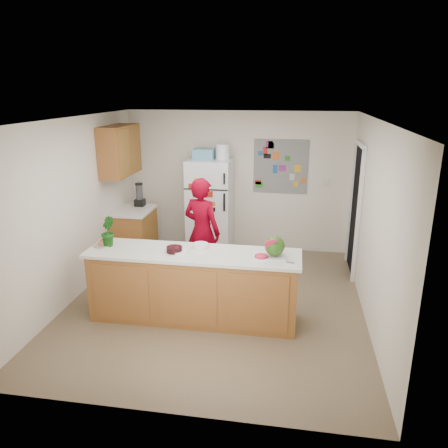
% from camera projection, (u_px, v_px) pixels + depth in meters
% --- Properties ---
extents(floor, '(4.00, 4.50, 0.02)m').
position_uv_depth(floor, '(216.00, 302.00, 6.14)').
color(floor, brown).
rests_on(floor, ground).
extents(wall_back, '(4.00, 0.02, 2.50)m').
position_uv_depth(wall_back, '(238.00, 182.00, 7.89)').
color(wall_back, beige).
rests_on(wall_back, ground).
extents(wall_left, '(0.02, 4.50, 2.50)m').
position_uv_depth(wall_left, '(74.00, 210.00, 6.08)').
color(wall_left, beige).
rests_on(wall_left, ground).
extents(wall_right, '(0.02, 4.50, 2.50)m').
position_uv_depth(wall_right, '(374.00, 224.00, 5.45)').
color(wall_right, beige).
rests_on(wall_right, ground).
extents(ceiling, '(4.00, 4.50, 0.02)m').
position_uv_depth(ceiling, '(215.00, 118.00, 5.39)').
color(ceiling, white).
rests_on(ceiling, wall_back).
extents(doorway, '(0.03, 0.85, 2.04)m').
position_uv_depth(doorway, '(356.00, 210.00, 6.89)').
color(doorway, black).
rests_on(doorway, ground).
extents(peninsula_base, '(2.60, 0.62, 0.88)m').
position_uv_depth(peninsula_base, '(194.00, 287.00, 5.56)').
color(peninsula_base, brown).
rests_on(peninsula_base, floor).
extents(peninsula_top, '(2.68, 0.70, 0.04)m').
position_uv_depth(peninsula_top, '(193.00, 254.00, 5.43)').
color(peninsula_top, silver).
rests_on(peninsula_top, peninsula_base).
extents(side_counter_base, '(0.60, 0.80, 0.86)m').
position_uv_depth(side_counter_base, '(134.00, 236.00, 7.54)').
color(side_counter_base, brown).
rests_on(side_counter_base, floor).
extents(side_counter_top, '(0.64, 0.84, 0.04)m').
position_uv_depth(side_counter_top, '(132.00, 210.00, 7.41)').
color(side_counter_top, silver).
rests_on(side_counter_top, side_counter_base).
extents(upper_cabinets, '(0.35, 1.00, 0.80)m').
position_uv_depth(upper_cabinets, '(120.00, 150.00, 7.08)').
color(upper_cabinets, brown).
rests_on(upper_cabinets, wall_left).
extents(refrigerator, '(0.75, 0.70, 1.70)m').
position_uv_depth(refrigerator, '(210.00, 207.00, 7.72)').
color(refrigerator, silver).
rests_on(refrigerator, floor).
extents(fridge_top_bin, '(0.35, 0.28, 0.18)m').
position_uv_depth(fridge_top_bin, '(204.00, 154.00, 7.46)').
color(fridge_top_bin, '#5999B2').
rests_on(fridge_top_bin, refrigerator).
extents(photo_collage, '(0.95, 0.01, 0.95)m').
position_uv_depth(photo_collage, '(281.00, 166.00, 7.66)').
color(photo_collage, slate).
rests_on(photo_collage, wall_back).
extents(person, '(0.70, 0.58, 1.64)m').
position_uv_depth(person, '(202.00, 232.00, 6.51)').
color(person, maroon).
rests_on(person, floor).
extents(blender_appliance, '(0.12, 0.12, 0.38)m').
position_uv_depth(blender_appliance, '(139.00, 195.00, 7.56)').
color(blender_appliance, black).
rests_on(blender_appliance, side_counter_top).
extents(cutting_board, '(0.40, 0.32, 0.01)m').
position_uv_depth(cutting_board, '(269.00, 256.00, 5.27)').
color(cutting_board, silver).
rests_on(cutting_board, peninsula_top).
extents(watermelon, '(0.24, 0.24, 0.24)m').
position_uv_depth(watermelon, '(275.00, 246.00, 5.24)').
color(watermelon, '#255214').
rests_on(watermelon, cutting_board).
extents(watermelon_slice, '(0.16, 0.16, 0.02)m').
position_uv_depth(watermelon_slice, '(261.00, 256.00, 5.23)').
color(watermelon_slice, '#E83A54').
rests_on(watermelon_slice, cutting_board).
extents(cherry_bowl, '(0.22, 0.22, 0.07)m').
position_uv_depth(cherry_bowl, '(174.00, 249.00, 5.41)').
color(cherry_bowl, black).
rests_on(cherry_bowl, peninsula_top).
extents(white_bowl, '(0.23, 0.23, 0.06)m').
position_uv_depth(white_bowl, '(200.00, 246.00, 5.55)').
color(white_bowl, silver).
rests_on(white_bowl, peninsula_top).
extents(cobalt_bowl, '(0.12, 0.12, 0.05)m').
position_uv_depth(cobalt_bowl, '(174.00, 251.00, 5.38)').
color(cobalt_bowl, navy).
rests_on(cobalt_bowl, peninsula_top).
extents(plate, '(0.28, 0.28, 0.02)m').
position_uv_depth(plate, '(103.00, 245.00, 5.65)').
color(plate, beige).
rests_on(plate, peninsula_top).
extents(paper_towel, '(0.20, 0.18, 0.02)m').
position_uv_depth(paper_towel, '(179.00, 252.00, 5.40)').
color(paper_towel, white).
rests_on(paper_towel, peninsula_top).
extents(keys, '(0.09, 0.06, 0.01)m').
position_uv_depth(keys, '(290.00, 263.00, 5.07)').
color(keys, gray).
rests_on(keys, peninsula_top).
extents(potted_plant, '(0.25, 0.26, 0.38)m').
position_uv_depth(potted_plant, '(107.00, 232.00, 5.59)').
color(potted_plant, '#124315').
rests_on(potted_plant, peninsula_top).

